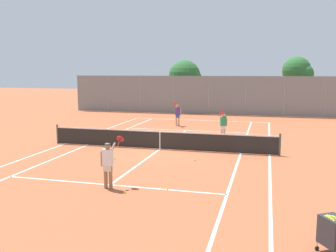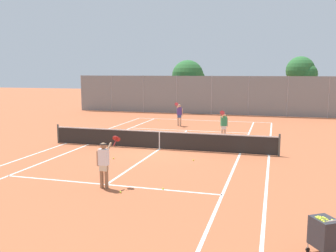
# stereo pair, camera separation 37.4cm
# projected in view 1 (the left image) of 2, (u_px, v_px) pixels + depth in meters

# --- Properties ---
(ground_plane) EXTENTS (120.00, 120.00, 0.00)m
(ground_plane) POSITION_uv_depth(u_px,v_px,m) (160.00, 149.00, 19.40)
(ground_plane) COLOR #B25B38
(court_line_markings) EXTENTS (11.10, 23.90, 0.01)m
(court_line_markings) POSITION_uv_depth(u_px,v_px,m) (160.00, 149.00, 19.40)
(court_line_markings) COLOR silver
(court_line_markings) RESTS_ON ground
(tennis_net) EXTENTS (12.00, 0.10, 1.07)m
(tennis_net) POSITION_uv_depth(u_px,v_px,m) (160.00, 139.00, 19.32)
(tennis_net) COLOR #474C47
(tennis_net) RESTS_ON ground
(ball_cart) EXTENTS (0.73, 0.77, 0.96)m
(ball_cart) POSITION_uv_depth(u_px,v_px,m) (333.00, 231.00, 8.18)
(ball_cart) COLOR #2D2D33
(ball_cart) RESTS_ON ground
(player_near_side) EXTENTS (0.66, 0.74, 1.77)m
(player_near_side) POSITION_uv_depth(u_px,v_px,m) (108.00, 162.00, 12.76)
(player_near_side) COLOR #936B4C
(player_near_side) RESTS_ON ground
(player_far_left) EXTENTS (0.47, 0.87, 1.77)m
(player_far_left) POSITION_uv_depth(u_px,v_px,m) (178.00, 113.00, 27.49)
(player_far_left) COLOR #D8A884
(player_far_left) RESTS_ON ground
(player_far_right) EXTENTS (0.44, 0.89, 1.77)m
(player_far_right) POSITION_uv_depth(u_px,v_px,m) (223.00, 124.00, 22.02)
(player_far_right) COLOR beige
(player_far_right) RESTS_ON ground
(loose_tennis_ball_0) EXTENTS (0.07, 0.07, 0.07)m
(loose_tennis_ball_0) POSITION_uv_depth(u_px,v_px,m) (115.00, 158.00, 17.16)
(loose_tennis_ball_0) COLOR #D1DB33
(loose_tennis_ball_0) RESTS_ON ground
(loose_tennis_ball_1) EXTENTS (0.07, 0.07, 0.07)m
(loose_tennis_ball_1) POSITION_uv_depth(u_px,v_px,m) (156.00, 120.00, 30.73)
(loose_tennis_ball_1) COLOR #D1DB33
(loose_tennis_ball_1) RESTS_ON ground
(loose_tennis_ball_2) EXTENTS (0.07, 0.07, 0.07)m
(loose_tennis_ball_2) POSITION_uv_depth(u_px,v_px,m) (197.00, 143.00, 20.90)
(loose_tennis_ball_2) COLOR #D1DB33
(loose_tennis_ball_2) RESTS_ON ground
(loose_tennis_ball_3) EXTENTS (0.07, 0.07, 0.07)m
(loose_tennis_ball_3) POSITION_uv_depth(u_px,v_px,m) (195.00, 160.00, 16.88)
(loose_tennis_ball_3) COLOR #D1DB33
(loose_tennis_ball_3) RESTS_ON ground
(loose_tennis_ball_4) EXTENTS (0.07, 0.07, 0.07)m
(loose_tennis_ball_4) POSITION_uv_depth(u_px,v_px,m) (125.00, 192.00, 12.37)
(loose_tennis_ball_4) COLOR #D1DB33
(loose_tennis_ball_4) RESTS_ON ground
(loose_tennis_ball_5) EXTENTS (0.07, 0.07, 0.07)m
(loose_tennis_ball_5) POSITION_uv_depth(u_px,v_px,m) (167.00, 189.00, 12.74)
(loose_tennis_ball_5) COLOR #D1DB33
(loose_tennis_ball_5) RESTS_ON ground
(back_fence) EXTENTS (27.01, 0.08, 3.59)m
(back_fence) POSITION_uv_depth(u_px,v_px,m) (209.00, 95.00, 34.80)
(back_fence) COLOR gray
(back_fence) RESTS_ON ground
(tree_behind_left) EXTENTS (3.31, 3.16, 5.11)m
(tree_behind_left) POSITION_uv_depth(u_px,v_px,m) (186.00, 77.00, 37.48)
(tree_behind_left) COLOR brown
(tree_behind_left) RESTS_ON ground
(tree_behind_right) EXTENTS (2.90, 2.68, 5.40)m
(tree_behind_right) POSITION_uv_depth(u_px,v_px,m) (298.00, 72.00, 35.43)
(tree_behind_right) COLOR brown
(tree_behind_right) RESTS_ON ground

